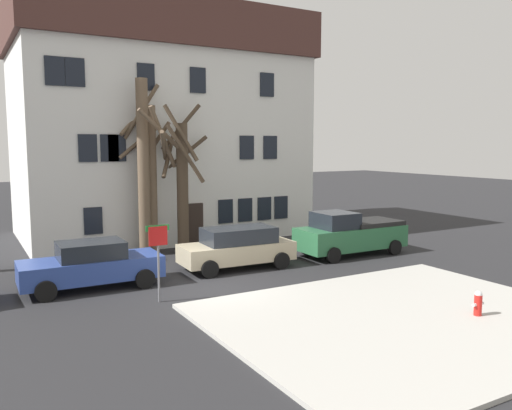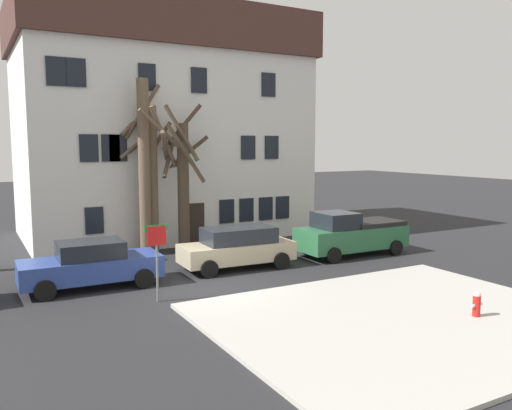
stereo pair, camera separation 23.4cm
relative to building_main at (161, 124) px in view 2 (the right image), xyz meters
The scene contains 11 objects.
ground_plane 13.63m from the building_main, 101.52° to the right, with size 120.00×120.00×0.00m, color #262628.
sidewalk_slab 18.56m from the building_main, 86.59° to the right, with size 10.72×8.73×0.12m, color #B7B5AD.
building_main is the anchor object (origin of this frame).
tree_bare_mid 6.25m from the building_main, 116.14° to the right, with size 2.17×2.32×7.81m.
tree_bare_far 5.95m from the building_main, 113.51° to the right, with size 2.44×2.46×6.93m.
tree_bare_end 6.30m from the building_main, 99.51° to the right, with size 2.68×2.67×6.85m.
car_blue_sedan 12.52m from the building_main, 121.51° to the right, with size 4.76×2.10×1.64m.
car_beige_wagon 10.97m from the building_main, 91.32° to the right, with size 4.61×2.15×1.67m.
pickup_truck_green 12.34m from the building_main, 61.32° to the right, with size 5.09×2.24×1.99m.
fire_hydrant 19.51m from the building_main, 81.17° to the right, with size 0.42×0.22×0.72m.
street_sign_pole 13.87m from the building_main, 109.80° to the right, with size 0.76×0.07×2.46m.
Camera 2 is at (-7.10, -15.96, 4.98)m, focal length 36.50 mm.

